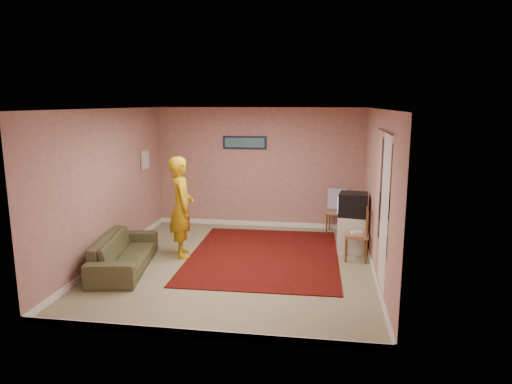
# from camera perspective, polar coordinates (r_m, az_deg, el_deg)

# --- Properties ---
(ground) EXTENTS (5.00, 5.00, 0.00)m
(ground) POSITION_cam_1_polar(r_m,az_deg,el_deg) (7.85, -2.32, -9.00)
(ground) COLOR tan
(ground) RESTS_ON ground
(wall_back) EXTENTS (4.50, 0.02, 2.60)m
(wall_back) POSITION_cam_1_polar(r_m,az_deg,el_deg) (9.93, 0.33, 3.03)
(wall_back) COLOR tan
(wall_back) RESTS_ON ground
(wall_front) EXTENTS (4.50, 0.02, 2.60)m
(wall_front) POSITION_cam_1_polar(r_m,az_deg,el_deg) (5.13, -7.71, -4.79)
(wall_front) COLOR tan
(wall_front) RESTS_ON ground
(wall_left) EXTENTS (0.02, 5.00, 2.60)m
(wall_left) POSITION_cam_1_polar(r_m,az_deg,el_deg) (8.22, -17.99, 0.79)
(wall_left) COLOR tan
(wall_left) RESTS_ON ground
(wall_right) EXTENTS (0.02, 5.00, 2.60)m
(wall_right) POSITION_cam_1_polar(r_m,az_deg,el_deg) (7.41, 14.93, -0.12)
(wall_right) COLOR tan
(wall_right) RESTS_ON ground
(ceiling) EXTENTS (4.50, 5.00, 0.02)m
(ceiling) POSITION_cam_1_polar(r_m,az_deg,el_deg) (7.37, -2.48, 10.35)
(ceiling) COLOR silver
(ceiling) RESTS_ON wall_back
(baseboard_back) EXTENTS (4.50, 0.02, 0.10)m
(baseboard_back) POSITION_cam_1_polar(r_m,az_deg,el_deg) (10.17, 0.32, -3.96)
(baseboard_back) COLOR white
(baseboard_back) RESTS_ON ground
(baseboard_front) EXTENTS (4.50, 0.02, 0.10)m
(baseboard_front) POSITION_cam_1_polar(r_m,az_deg,el_deg) (5.61, -7.34, -17.13)
(baseboard_front) COLOR white
(baseboard_front) RESTS_ON ground
(baseboard_left) EXTENTS (0.02, 5.00, 0.10)m
(baseboard_left) POSITION_cam_1_polar(r_m,az_deg,el_deg) (8.52, -17.42, -7.51)
(baseboard_left) COLOR white
(baseboard_left) RESTS_ON ground
(baseboard_right) EXTENTS (0.02, 5.00, 0.10)m
(baseboard_right) POSITION_cam_1_polar(r_m,az_deg,el_deg) (7.75, 14.39, -9.23)
(baseboard_right) COLOR white
(baseboard_right) RESTS_ON ground
(window) EXTENTS (0.01, 1.10, 1.50)m
(window) POSITION_cam_1_polar(r_m,az_deg,el_deg) (6.51, 15.79, -0.35)
(window) COLOR black
(window) RESTS_ON wall_right
(curtain_sheer) EXTENTS (0.01, 0.75, 2.10)m
(curtain_sheer) POSITION_cam_1_polar(r_m,az_deg,el_deg) (6.40, 15.73, -2.37)
(curtain_sheer) COLOR white
(curtain_sheer) RESTS_ON wall_right
(curtain_floral) EXTENTS (0.01, 0.35, 2.10)m
(curtain_floral) POSITION_cam_1_polar(r_m,az_deg,el_deg) (7.08, 14.93, -1.06)
(curtain_floral) COLOR beige
(curtain_floral) RESTS_ON wall_right
(curtain_rod) EXTENTS (0.02, 1.40, 0.02)m
(curtain_rod) POSITION_cam_1_polar(r_m,az_deg,el_deg) (6.39, 15.81, 7.32)
(curtain_rod) COLOR brown
(curtain_rod) RESTS_ON wall_right
(picture_back) EXTENTS (0.95, 0.04, 0.28)m
(picture_back) POSITION_cam_1_polar(r_m,az_deg,el_deg) (9.88, -1.42, 6.20)
(picture_back) COLOR #141837
(picture_back) RESTS_ON wall_back
(picture_left) EXTENTS (0.04, 0.38, 0.42)m
(picture_left) POSITION_cam_1_polar(r_m,az_deg,el_deg) (9.62, -13.67, 3.95)
(picture_left) COLOR tan
(picture_left) RESTS_ON wall_left
(area_rug) EXTENTS (2.68, 3.32, 0.02)m
(area_rug) POSITION_cam_1_polar(r_m,az_deg,el_deg) (8.24, 0.99, -7.94)
(area_rug) COLOR black
(area_rug) RESTS_ON ground
(tv_cabinet) EXTENTS (0.52, 0.47, 0.66)m
(tv_cabinet) POSITION_cam_1_polar(r_m,az_deg,el_deg) (8.60, 11.89, -5.10)
(tv_cabinet) COLOR white
(tv_cabinet) RESTS_ON ground
(crt_tv) EXTENTS (0.56, 0.51, 0.43)m
(crt_tv) POSITION_cam_1_polar(r_m,az_deg,el_deg) (8.46, 12.01, -1.54)
(crt_tv) COLOR black
(crt_tv) RESTS_ON tv_cabinet
(chair_a) EXTENTS (0.48, 0.46, 0.50)m
(chair_a) POSITION_cam_1_polar(r_m,az_deg,el_deg) (9.68, 10.09, -1.83)
(chair_a) COLOR #A87F52
(chair_a) RESTS_ON ground
(dvd_player) EXTENTS (0.41, 0.32, 0.06)m
(dvd_player) POSITION_cam_1_polar(r_m,az_deg,el_deg) (9.69, 10.08, -2.17)
(dvd_player) COLOR #A6A7AB
(dvd_player) RESTS_ON chair_a
(blue_throw) EXTENTS (0.40, 0.05, 0.42)m
(blue_throw) POSITION_cam_1_polar(r_m,az_deg,el_deg) (9.64, 10.13, -0.79)
(blue_throw) COLOR #7C93CC
(blue_throw) RESTS_ON chair_a
(chair_b) EXTENTS (0.42, 0.44, 0.50)m
(chair_b) POSITION_cam_1_polar(r_m,az_deg,el_deg) (8.08, 12.50, -4.45)
(chair_b) COLOR #A87F52
(chair_b) RESTS_ON ground
(game_console) EXTENTS (0.22, 0.18, 0.04)m
(game_console) POSITION_cam_1_polar(r_m,az_deg,el_deg) (8.10, 12.48, -4.94)
(game_console) COLOR white
(game_console) RESTS_ON chair_b
(sofa) EXTENTS (1.06, 2.00, 0.56)m
(sofa) POSITION_cam_1_polar(r_m,az_deg,el_deg) (7.85, -16.15, -7.28)
(sofa) COLOR brown
(sofa) RESTS_ON ground
(person) EXTENTS (0.65, 0.77, 1.79)m
(person) POSITION_cam_1_polar(r_m,az_deg,el_deg) (8.13, -9.30, -1.85)
(person) COLOR #C49812
(person) RESTS_ON ground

